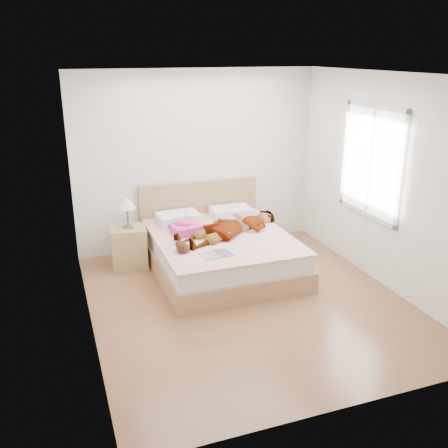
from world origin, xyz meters
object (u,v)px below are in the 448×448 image
at_px(phone, 187,214).
at_px(towel, 186,228).
at_px(magazine, 218,254).
at_px(plush_toy, 182,247).
at_px(bed, 219,249).
at_px(nightstand, 130,244).
at_px(woman, 232,224).
at_px(coffee_mug, 227,235).

bearing_deg(phone, towel, -133.91).
height_order(magazine, plush_toy, plush_toy).
bearing_deg(towel, phone, 69.06).
height_order(bed, nightstand, nightstand).
relative_size(woman, magazine, 4.10).
xyz_separation_m(woman, bed, (-0.17, 0.01, -0.35)).
distance_m(plush_toy, nightstand, 1.09).
relative_size(phone, magazine, 0.24).
distance_m(towel, plush_toy, 0.64).
height_order(woman, coffee_mug, woman).
relative_size(plush_toy, nightstand, 0.24).
distance_m(phone, nightstand, 0.89).
bearing_deg(towel, magazine, -79.24).
distance_m(woman, plush_toy, 0.93).
bearing_deg(bed, nightstand, 157.54).
bearing_deg(woman, phone, -151.63).
height_order(bed, plush_toy, bed).
relative_size(phone, nightstand, 0.10).
bearing_deg(phone, woman, -61.63).
xyz_separation_m(magazine, coffee_mug, (0.29, 0.46, 0.04)).
relative_size(bed, nightstand, 2.08).
bearing_deg(bed, phone, 130.61).
height_order(phone, magazine, phone).
bearing_deg(nightstand, woman, -20.34).
bearing_deg(woman, bed, -117.76).
height_order(phone, coffee_mug, phone).
distance_m(woman, bed, 0.39).
bearing_deg(nightstand, coffee_mug, -31.68).
relative_size(woman, phone, 16.94).
bearing_deg(bed, coffee_mug, -85.44).
relative_size(bed, coffee_mug, 16.06).
relative_size(phone, bed, 0.05).
bearing_deg(coffee_mug, nightstand, 148.32).
xyz_separation_m(bed, coffee_mug, (0.02, -0.24, 0.29)).
bearing_deg(magazine, phone, 93.30).
distance_m(woman, coffee_mug, 0.28).
distance_m(bed, magazine, 0.79).
bearing_deg(plush_toy, bed, 36.11).
height_order(magazine, nightstand, nightstand).
xyz_separation_m(bed, plush_toy, (-0.64, -0.47, 0.30)).
distance_m(phone, coffee_mug, 0.73).
bearing_deg(bed, woman, -4.79).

